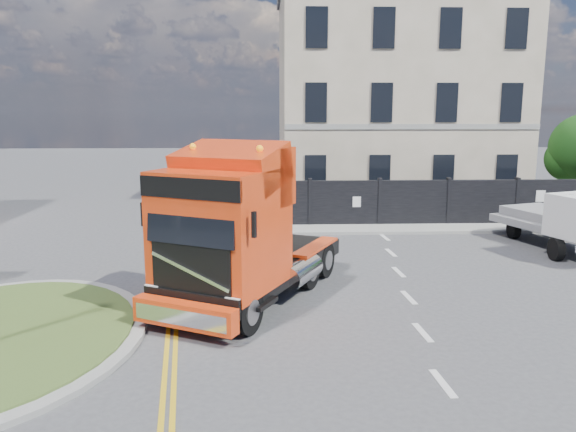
{
  "coord_description": "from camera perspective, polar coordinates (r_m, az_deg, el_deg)",
  "views": [
    {
      "loc": [
        -0.86,
        -14.69,
        4.98
      ],
      "look_at": [
        -0.21,
        2.04,
        1.8
      ],
      "focal_mm": 35.0,
      "sensor_mm": 36.0,
      "label": 1
    }
  ],
  "objects": [
    {
      "name": "georgian_building",
      "position": [
        31.94,
        10.41,
        12.0
      ],
      "size": [
        12.3,
        10.3,
        12.8
      ],
      "color": "beige",
      "rests_on": "ground"
    },
    {
      "name": "hoarding_fence",
      "position": [
        25.14,
        14.96,
        1.28
      ],
      "size": [
        18.8,
        0.25,
        2.0
      ],
      "color": "black",
      "rests_on": "ground"
    },
    {
      "name": "pavement_far",
      "position": [
        24.3,
        14.23,
        -1.26
      ],
      "size": [
        20.0,
        1.6,
        0.12
      ],
      "primitive_type": "cube",
      "color": "gray",
      "rests_on": "ground"
    },
    {
      "name": "truck",
      "position": [
        14.15,
        -5.39,
        -2.18
      ],
      "size": [
        5.3,
        7.21,
        4.08
      ],
      "rotation": [
        0.0,
        0.0,
        -0.46
      ],
      "color": "black",
      "rests_on": "ground"
    },
    {
      "name": "ground",
      "position": [
        15.53,
        1.08,
        -7.95
      ],
      "size": [
        120.0,
        120.0,
        0.0
      ],
      "primitive_type": "plane",
      "color": "#424244",
      "rests_on": "ground"
    }
  ]
}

